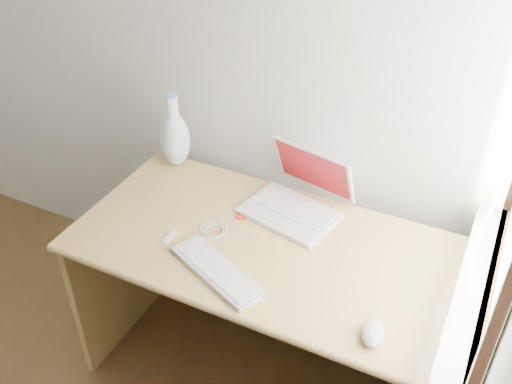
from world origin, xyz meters
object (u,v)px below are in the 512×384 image
at_px(desk, 276,272).
at_px(laptop, 294,197).
at_px(vase, 175,137).
at_px(external_keyboard, 217,271).

xyz_separation_m(desk, laptop, (0.00, 0.15, 0.27)).
relative_size(desk, vase, 4.33).
bearing_deg(external_keyboard, vase, 156.50).
bearing_deg(laptop, desk, -79.35).
relative_size(laptop, vase, 1.19).
relative_size(desk, external_keyboard, 3.58).
bearing_deg(external_keyboard, desk, 96.25).
height_order(desk, vase, vase).
distance_m(desk, external_keyboard, 0.38).
height_order(desk, laptop, laptop).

